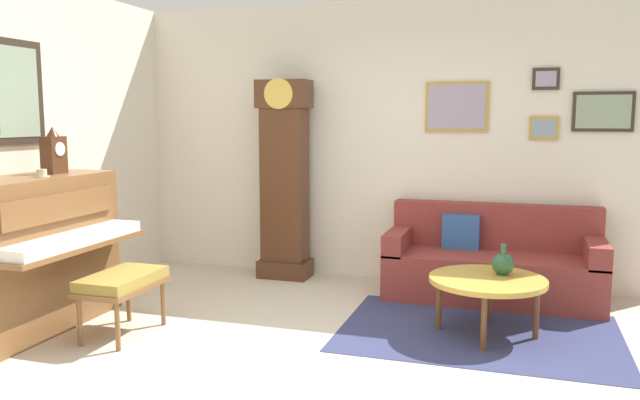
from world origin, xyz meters
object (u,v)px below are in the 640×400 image
Objects in this scene: mantel_clock at (54,152)px; piano at (32,253)px; coffee_table at (487,282)px; grandfather_clock at (285,185)px; teacup at (42,174)px; couch at (492,264)px; piano_bench at (122,283)px; green_jug at (503,264)px.

piano is at bearing -90.39° from mantel_clock.
piano is 1.64× the size of coffee_table.
grandfather_clock is 17.50× the size of teacup.
grandfather_clock is at bearing 54.56° from mantel_clock.
piano_bench is at bearing -143.90° from couch.
piano_bench is 6.03× the size of teacup.
teacup reaches higher than green_jug.
piano_bench is 1.84× the size of mantel_clock.
piano is 12.41× the size of teacup.
mantel_clock is at bearing 111.59° from teacup.
couch is 1.06m from coffee_table.
mantel_clock reaches higher than piano_bench.
coffee_table is (2.63, 0.86, 0.01)m from piano_bench.
coffee_table is 2.32× the size of mantel_clock.
piano_bench is 0.34× the size of grandfather_clock.
piano is at bearing -164.58° from coffee_table.
green_jug is (3.49, 0.76, -0.84)m from mantel_clock.
grandfather_clock reaches higher than coffee_table.
piano_bench is at bearing 4.00° from teacup.
coffee_table is at bearing 15.36° from teacup.
grandfather_clock is at bearing 60.34° from teacup.
grandfather_clock is 1.07× the size of couch.
grandfather_clock reaches higher than couch.
piano reaches higher than green_jug.
teacup reaches higher than piano_bench.
mantel_clock is at bearing 163.49° from piano_bench.
couch is 16.38× the size of teacup.
piano reaches higher than piano_bench.
green_jug is (0.10, 0.13, 0.12)m from coffee_table.
grandfather_clock is 8.46× the size of green_jug.
couch is at bearing 90.58° from coffee_table.
coffee_table is 0.20m from green_jug.
mantel_clock is 0.32m from teacup.
coffee_table is at bearing 15.42° from piano.
grandfather_clock is at bearing 176.47° from couch.
grandfather_clock is 2.31× the size of coffee_table.
piano is 3.52m from coffee_table.
couch is (2.08, -0.13, -0.65)m from grandfather_clock.
grandfather_clock is 2.27m from mantel_clock.
teacup is (-3.28, -0.90, 0.81)m from coffee_table.
green_jug is (0.12, -0.93, 0.22)m from couch.
piano is 0.71× the size of grandfather_clock.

